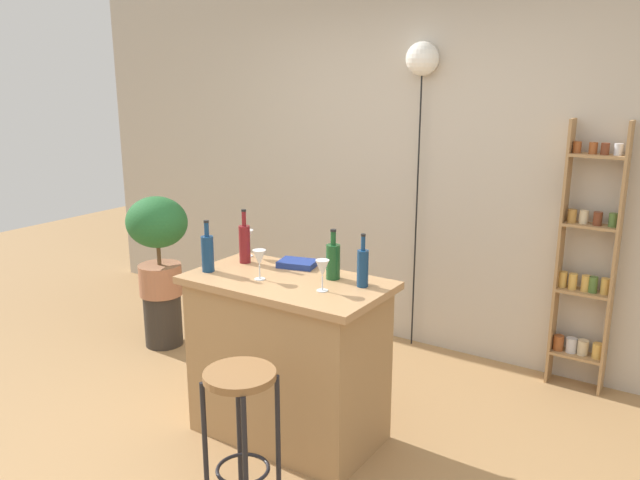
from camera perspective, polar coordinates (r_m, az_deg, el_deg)
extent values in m
plane|color=#A37A4C|center=(3.64, -5.70, -18.88)|extent=(12.00, 12.00, 0.00)
cube|color=#BCB2A3|center=(4.75, 8.83, 7.10)|extent=(6.40, 0.10, 2.80)
cube|color=#A87F51|center=(3.63, -2.87, -10.85)|extent=(1.02, 0.56, 0.89)
cube|color=tan|center=(3.46, -2.97, -3.84)|extent=(1.10, 0.61, 0.04)
cylinder|color=black|center=(3.09, -10.22, -18.15)|extent=(0.02, 0.02, 0.69)
cylinder|color=black|center=(2.96, -6.68, -19.67)|extent=(0.02, 0.02, 0.69)
cylinder|color=black|center=(3.24, -7.25, -16.38)|extent=(0.02, 0.02, 0.69)
cylinder|color=black|center=(3.11, -3.77, -17.70)|extent=(0.02, 0.02, 0.69)
torus|color=black|center=(3.16, -6.91, -19.67)|extent=(0.25, 0.25, 0.02)
cylinder|color=olive|center=(2.92, -7.20, -11.94)|extent=(0.33, 0.33, 0.03)
cube|color=#A87F51|center=(4.39, 20.66, -1.31)|extent=(0.02, 0.14, 1.75)
cube|color=#A87F51|center=(4.34, 24.90, -1.93)|extent=(0.02, 0.14, 1.75)
cube|color=#A87F51|center=(4.58, 21.96, -9.52)|extent=(0.31, 0.14, 0.02)
cylinder|color=#994C23|center=(4.57, 20.56, -8.60)|extent=(0.07, 0.07, 0.10)
cylinder|color=silver|center=(4.57, 21.57, -8.74)|extent=(0.07, 0.07, 0.10)
cylinder|color=beige|center=(4.56, 22.46, -8.87)|extent=(0.07, 0.07, 0.10)
cylinder|color=gold|center=(4.54, 23.59, -9.08)|extent=(0.07, 0.07, 0.10)
cube|color=#A87F51|center=(4.42, 22.49, -4.34)|extent=(0.31, 0.14, 0.02)
cylinder|color=gold|center=(4.44, 20.90, -3.30)|extent=(0.05, 0.05, 0.10)
cylinder|color=gold|center=(4.42, 21.68, -3.46)|extent=(0.05, 0.05, 0.10)
cylinder|color=gold|center=(4.41, 22.68, -3.59)|extent=(0.05, 0.05, 0.10)
cylinder|color=#4C7033|center=(4.40, 23.24, -3.69)|extent=(0.05, 0.05, 0.10)
cylinder|color=gold|center=(4.40, 24.16, -3.80)|extent=(0.05, 0.05, 0.10)
cube|color=#A87F51|center=(4.31, 23.05, 1.17)|extent=(0.31, 0.14, 0.02)
cylinder|color=#AD7A38|center=(4.31, 21.63, 2.01)|extent=(0.05, 0.05, 0.08)
cylinder|color=beige|center=(4.31, 22.53, 1.92)|extent=(0.05, 0.05, 0.08)
cylinder|color=brown|center=(4.29, 23.60, 1.76)|extent=(0.05, 0.05, 0.08)
cylinder|color=#4C7033|center=(4.29, 24.76, 1.63)|extent=(0.05, 0.05, 0.08)
cube|color=#A87F51|center=(4.24, 23.64, 6.92)|extent=(0.31, 0.14, 0.02)
cylinder|color=#994C23|center=(4.26, 22.02, 7.71)|extent=(0.05, 0.05, 0.07)
cylinder|color=#994C23|center=(4.24, 23.25, 7.57)|extent=(0.05, 0.05, 0.07)
cylinder|color=brown|center=(4.23, 24.16, 7.46)|extent=(0.05, 0.05, 0.07)
cylinder|color=silver|center=(4.23, 25.15, 7.35)|extent=(0.05, 0.05, 0.07)
cylinder|color=#2D2823|center=(5.03, -13.86, -6.90)|extent=(0.28, 0.28, 0.40)
cylinder|color=#A86B4C|center=(4.92, -14.08, -3.45)|extent=(0.32, 0.32, 0.23)
cylinder|color=brown|center=(4.86, -14.23, -1.25)|extent=(0.03, 0.03, 0.16)
ellipsoid|color=#23602D|center=(4.81, -14.41, 1.56)|extent=(0.47, 0.42, 0.38)
cylinder|color=#194C23|center=(3.43, 1.18, -1.97)|extent=(0.08, 0.08, 0.19)
cylinder|color=#194C23|center=(3.39, 1.19, 0.16)|extent=(0.03, 0.03, 0.07)
cylinder|color=black|center=(3.38, 1.20, 0.86)|extent=(0.03, 0.03, 0.01)
cylinder|color=navy|center=(3.31, 3.84, -2.56)|extent=(0.06, 0.06, 0.19)
cylinder|color=navy|center=(3.27, 3.88, -0.30)|extent=(0.02, 0.02, 0.08)
cylinder|color=black|center=(3.26, 3.89, 0.45)|extent=(0.03, 0.03, 0.01)
cylinder|color=maroon|center=(3.74, -6.76, -0.39)|extent=(0.07, 0.07, 0.22)
cylinder|color=maroon|center=(3.71, -6.83, 1.91)|extent=(0.03, 0.03, 0.09)
cylinder|color=black|center=(3.70, -6.85, 2.65)|extent=(0.03, 0.03, 0.01)
cylinder|color=navy|center=(3.61, -10.02, -1.23)|extent=(0.07, 0.07, 0.20)
cylinder|color=navy|center=(3.57, -10.12, 0.93)|extent=(0.03, 0.03, 0.08)
cylinder|color=black|center=(3.56, -10.15, 1.64)|extent=(0.03, 0.03, 0.01)
cylinder|color=silver|center=(3.26, 0.21, -4.54)|extent=(0.06, 0.06, 0.00)
cylinder|color=silver|center=(3.25, 0.21, -3.88)|extent=(0.01, 0.01, 0.07)
cone|color=silver|center=(3.23, 0.21, -2.53)|extent=(0.07, 0.07, 0.08)
cylinder|color=silver|center=(3.46, -5.40, -3.49)|extent=(0.06, 0.06, 0.00)
cylinder|color=silver|center=(3.45, -5.42, -2.86)|extent=(0.01, 0.01, 0.07)
cone|color=silver|center=(3.42, -5.45, -1.58)|extent=(0.07, 0.07, 0.08)
cylinder|color=silver|center=(3.90, -6.45, -1.42)|extent=(0.06, 0.06, 0.00)
cylinder|color=silver|center=(3.89, -6.47, -0.86)|extent=(0.01, 0.01, 0.07)
cone|color=silver|center=(3.87, -6.50, 0.28)|extent=(0.07, 0.07, 0.08)
cube|color=navy|center=(3.67, -2.03, -2.12)|extent=(0.24, 0.20, 0.03)
cylinder|color=black|center=(4.69, 8.63, 2.74)|extent=(0.01, 0.01, 2.11)
sphere|color=white|center=(4.59, 9.15, 15.73)|extent=(0.23, 0.23, 0.23)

